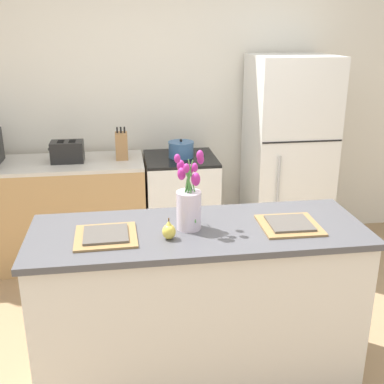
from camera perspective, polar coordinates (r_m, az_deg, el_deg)
ground_plane at (r=3.07m, az=0.73°, el=-20.44°), size 10.00×10.00×0.00m
back_wall at (r=4.39m, az=-3.41°, el=11.28°), size 5.20×0.08×2.70m
kitchen_island at (r=2.79m, az=0.77°, el=-13.08°), size 1.80×0.66×0.93m
back_counter at (r=4.27m, az=-17.00°, el=-2.40°), size 1.68×0.60×0.89m
stove_range at (r=4.24m, az=-1.33°, el=-1.66°), size 0.60×0.61×0.89m
refrigerator at (r=4.32m, az=11.25°, el=4.18°), size 0.68×0.67×1.72m
flower_vase at (r=2.53m, az=-0.37°, el=-1.26°), size 0.17×0.17×0.43m
pear_figurine at (r=2.44m, az=-2.75°, el=-4.60°), size 0.07×0.07×0.11m
plate_setting_left at (r=2.51m, az=-10.17°, el=-5.11°), size 0.32×0.32×0.02m
plate_setting_right at (r=2.65m, az=11.48°, el=-3.80°), size 0.32×0.32×0.02m
toaster at (r=4.07m, az=-14.56°, el=4.66°), size 0.28×0.18×0.17m
cooking_pot at (r=4.08m, az=-1.30°, el=5.07°), size 0.22×0.22×0.16m
knife_block at (r=4.06m, az=-8.35°, el=5.45°), size 0.10×0.14×0.27m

